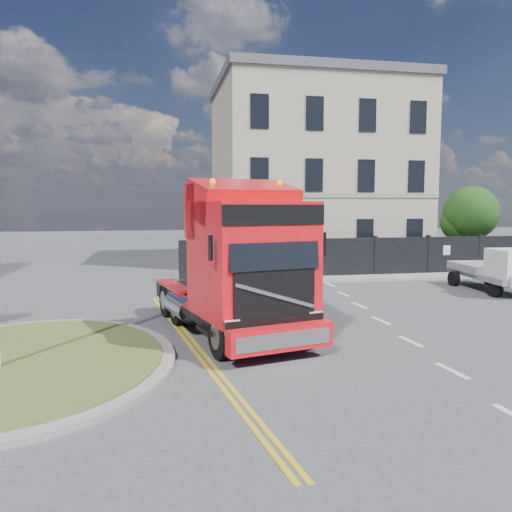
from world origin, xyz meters
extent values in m
plane|color=#424244|center=(0.00, 0.00, 0.00)|extent=(120.00, 120.00, 0.00)
cylinder|color=gray|center=(-7.00, -3.00, 0.06)|extent=(6.80, 6.80, 0.12)
cylinder|color=#3E5321|center=(-7.00, -3.00, 0.14)|extent=(6.20, 6.20, 0.05)
cube|color=black|center=(6.00, 9.00, 1.00)|extent=(18.00, 0.25, 2.00)
cube|color=silver|center=(14.50, 9.00, 1.00)|extent=(2.60, 0.12, 2.00)
cube|color=#AFA58B|center=(6.00, 16.50, 5.50)|extent=(12.00, 10.00, 11.00)
cube|color=#4A4A4F|center=(6.00, 16.50, 11.25)|extent=(12.30, 10.30, 0.50)
cube|color=#AFA58B|center=(3.00, 16.50, 12.00)|extent=(0.80, 0.80, 1.60)
cube|color=#AFA58B|center=(9.00, 16.50, 12.00)|extent=(0.80, 0.80, 1.60)
cylinder|color=#382619|center=(14.50, 12.00, 1.20)|extent=(0.24, 0.24, 2.40)
sphere|color=#193710|center=(14.50, 12.00, 3.20)|extent=(3.20, 3.20, 3.20)
sphere|color=#193710|center=(14.00, 12.40, 2.60)|extent=(2.20, 2.20, 2.20)
cube|color=gray|center=(6.00, 8.10, 0.06)|extent=(20.00, 1.60, 0.12)
cube|color=black|center=(-2.01, -0.44, 0.79)|extent=(4.05, 7.07, 0.48)
cube|color=red|center=(-1.59, -2.24, 2.27)|extent=(3.20, 3.28, 2.96)
cube|color=red|center=(-1.84, -1.16, 3.48)|extent=(2.79, 1.53, 1.48)
cube|color=black|center=(-1.28, -3.56, 2.69)|extent=(2.28, 0.60, 1.11)
cube|color=red|center=(-1.20, -3.88, 0.58)|extent=(2.65, 0.97, 0.58)
cylinder|color=black|center=(-2.50, -3.32, 0.55)|extent=(0.58, 1.15, 1.10)
cylinder|color=gray|center=(-2.50, -3.32, 0.55)|extent=(0.51, 0.67, 0.60)
cylinder|color=black|center=(-0.29, -2.80, 0.55)|extent=(0.58, 1.15, 1.10)
cylinder|color=gray|center=(-0.29, -2.80, 0.55)|extent=(0.51, 0.67, 0.60)
cylinder|color=black|center=(-3.37, 0.32, 0.55)|extent=(0.58, 1.15, 1.10)
cylinder|color=gray|center=(-3.37, 0.32, 0.55)|extent=(0.51, 0.67, 0.60)
cylinder|color=black|center=(-1.15, 0.85, 0.55)|extent=(0.58, 1.15, 1.10)
cylinder|color=gray|center=(-1.15, 0.85, 0.55)|extent=(0.51, 0.67, 0.60)
cylinder|color=black|center=(-3.66, 1.56, 0.55)|extent=(0.58, 1.15, 1.10)
cylinder|color=gray|center=(-3.66, 1.56, 0.55)|extent=(0.51, 0.67, 0.60)
cylinder|color=black|center=(-1.44, 2.08, 0.55)|extent=(0.58, 1.15, 1.10)
cylinder|color=gray|center=(-1.44, 2.08, 0.55)|extent=(0.51, 0.67, 0.60)
cube|color=gray|center=(10.15, 4.00, 0.67)|extent=(2.30, 4.73, 0.24)
cylinder|color=black|center=(9.24, 2.57, 0.33)|extent=(0.24, 0.67, 0.67)
cylinder|color=black|center=(9.24, 5.43, 0.33)|extent=(0.24, 0.67, 0.67)
cylinder|color=black|center=(11.05, 5.43, 0.33)|extent=(0.24, 0.67, 0.67)
camera|label=1|loc=(-3.96, -14.87, 3.65)|focal=35.00mm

